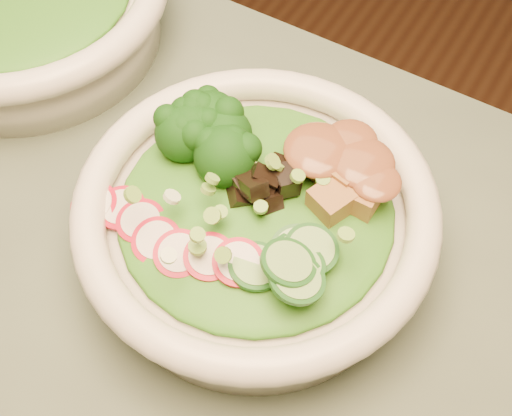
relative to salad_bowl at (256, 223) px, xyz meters
The scene contains 10 objects.
salad_bowl is the anchor object (origin of this frame).
side_bowl 0.31m from the salad_bowl, 163.27° to the left, with size 0.27×0.27×0.07m.
lettuce_bed 0.02m from the salad_bowl, behind, with size 0.19×0.19×0.02m, color #216615.
broccoli_florets 0.07m from the salad_bowl, 148.70° to the left, with size 0.08×0.07×0.04m, color black, non-canonical shape.
radish_slices 0.07m from the salad_bowl, 120.86° to the right, with size 0.11×0.04×0.02m, color #AE0D25, non-canonical shape.
cucumber_slices 0.07m from the salad_bowl, 34.57° to the right, with size 0.07×0.07×0.03m, color #89C46D, non-canonical shape.
mushroom_heap 0.04m from the salad_bowl, 56.59° to the left, with size 0.07×0.07×0.04m, color black, non-canonical shape.
tofu_cubes 0.07m from the salad_bowl, 55.09° to the left, with size 0.09×0.06×0.03m, color olive, non-canonical shape.
peanut_sauce 0.07m from the salad_bowl, 55.09° to the left, with size 0.07×0.05×0.02m, color brown.
scallion_garnish 0.04m from the salad_bowl, behind, with size 0.18×0.18×0.02m, color #73A93B, non-canonical shape.
Camera 1 is at (-0.01, -0.06, 1.22)m, focal length 50.00 mm.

